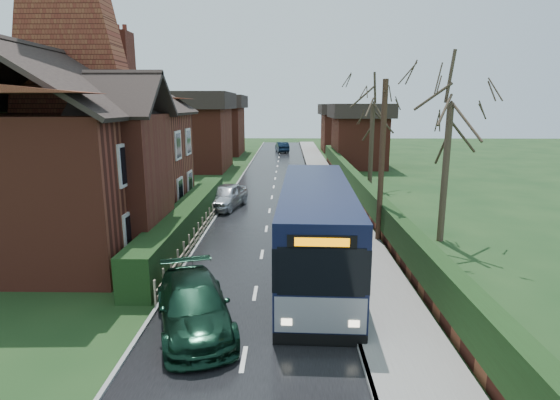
{
  "coord_description": "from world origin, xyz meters",
  "views": [
    {
      "loc": [
        1.11,
        -16.01,
        6.38
      ],
      "look_at": [
        0.73,
        4.97,
        1.8
      ],
      "focal_mm": 28.0,
      "sensor_mm": 36.0,
      "label": 1
    }
  ],
  "objects_px": {
    "brick_house": "(83,148)",
    "telegraph_pole": "(382,162)",
    "bus": "(316,229)",
    "bus_stop_sign": "(337,200)",
    "car_green": "(194,305)",
    "car_silver": "(226,196)"
  },
  "relations": [
    {
      "from": "telegraph_pole",
      "to": "bus",
      "type": "bearing_deg",
      "value": -109.65
    },
    {
      "from": "brick_house",
      "to": "car_green",
      "type": "bearing_deg",
      "value": -52.05
    },
    {
      "from": "car_silver",
      "to": "brick_house",
      "type": "bearing_deg",
      "value": -120.99
    },
    {
      "from": "brick_house",
      "to": "telegraph_pole",
      "type": "distance_m",
      "value": 14.2
    },
    {
      "from": "car_silver",
      "to": "bus_stop_sign",
      "type": "bearing_deg",
      "value": -29.05
    },
    {
      "from": "car_silver",
      "to": "bus_stop_sign",
      "type": "xyz_separation_m",
      "value": [
        6.32,
        -5.8,
        1.07
      ]
    },
    {
      "from": "car_green",
      "to": "telegraph_pole",
      "type": "xyz_separation_m",
      "value": [
        7.03,
        8.37,
        3.1
      ]
    },
    {
      "from": "brick_house",
      "to": "bus",
      "type": "height_order",
      "value": "brick_house"
    },
    {
      "from": "telegraph_pole",
      "to": "bus_stop_sign",
      "type": "bearing_deg",
      "value": 172.83
    },
    {
      "from": "bus",
      "to": "bus_stop_sign",
      "type": "height_order",
      "value": "bus"
    },
    {
      "from": "brick_house",
      "to": "telegraph_pole",
      "type": "height_order",
      "value": "brick_house"
    },
    {
      "from": "telegraph_pole",
      "to": "brick_house",
      "type": "bearing_deg",
      "value": -162.22
    },
    {
      "from": "bus",
      "to": "bus_stop_sign",
      "type": "distance_m",
      "value": 4.97
    },
    {
      "from": "brick_house",
      "to": "bus_stop_sign",
      "type": "bearing_deg",
      "value": 1.12
    },
    {
      "from": "bus",
      "to": "car_silver",
      "type": "bearing_deg",
      "value": 117.38
    },
    {
      "from": "bus_stop_sign",
      "to": "bus",
      "type": "bearing_deg",
      "value": -115.0
    },
    {
      "from": "brick_house",
      "to": "car_green",
      "type": "distance_m",
      "value": 12.17
    },
    {
      "from": "brick_house",
      "to": "car_green",
      "type": "xyz_separation_m",
      "value": [
        7.13,
        -9.15,
        -3.67
      ]
    },
    {
      "from": "brick_house",
      "to": "bus_stop_sign",
      "type": "relative_size",
      "value": 5.28
    },
    {
      "from": "telegraph_pole",
      "to": "car_silver",
      "type": "bearing_deg",
      "value": 161.26
    },
    {
      "from": "bus_stop_sign",
      "to": "car_green",
      "type": "bearing_deg",
      "value": -128.15
    },
    {
      "from": "bus",
      "to": "bus_stop_sign",
      "type": "relative_size",
      "value": 4.1
    }
  ]
}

